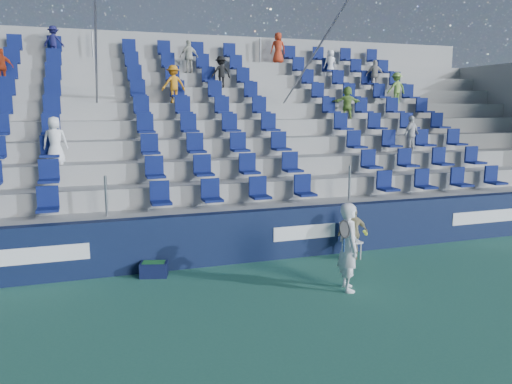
% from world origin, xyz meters
% --- Properties ---
extents(ground, '(70.00, 70.00, 0.00)m').
position_xyz_m(ground, '(0.00, 0.00, 0.00)').
color(ground, '#2F6E57').
rests_on(ground, ground).
extents(sponsor_wall, '(24.00, 0.32, 1.20)m').
position_xyz_m(sponsor_wall, '(0.00, 3.15, 0.60)').
color(sponsor_wall, '#101A3A').
rests_on(sponsor_wall, ground).
extents(grandstand, '(24.00, 8.17, 6.63)m').
position_xyz_m(grandstand, '(0.00, 8.24, 2.14)').
color(grandstand, '#969691').
rests_on(grandstand, ground).
extents(tennis_player, '(0.69, 0.73, 1.75)m').
position_xyz_m(tennis_player, '(1.43, 0.73, 0.88)').
color(tennis_player, white).
rests_on(tennis_player, ground).
extents(line_judge_chair, '(0.43, 0.44, 0.90)m').
position_xyz_m(line_judge_chair, '(2.52, 2.64, 0.51)').
color(line_judge_chair, white).
rests_on(line_judge_chair, ground).
extents(line_judge, '(0.77, 0.38, 1.28)m').
position_xyz_m(line_judge, '(2.52, 2.50, 0.64)').
color(line_judge, tan).
rests_on(line_judge, ground).
extents(ball_bin, '(0.65, 0.51, 0.32)m').
position_xyz_m(ball_bin, '(-2.12, 2.75, 0.17)').
color(ball_bin, '#0F1539').
rests_on(ball_bin, ground).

